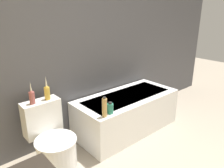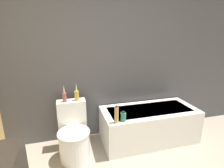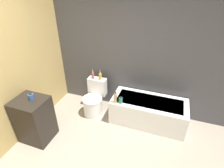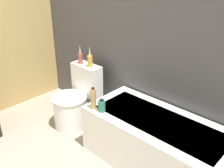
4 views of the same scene
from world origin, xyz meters
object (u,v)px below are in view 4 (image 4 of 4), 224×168
(toilet, at_px, (75,102))
(shampoo_bottle_short, at_px, (102,106))
(vase_gold, at_px, (80,57))
(bathtub, at_px, (157,143))
(vase_silver, at_px, (90,60))
(shampoo_bottle_tall, at_px, (93,99))

(toilet, bearing_deg, shampoo_bottle_short, -14.87)
(toilet, xyz_separation_m, shampoo_bottle_short, (0.66, -0.17, 0.29))
(shampoo_bottle_short, bearing_deg, vase_gold, 153.69)
(toilet, height_order, vase_gold, vase_gold)
(bathtub, height_order, shampoo_bottle_short, shampoo_bottle_short)
(vase_silver, bearing_deg, vase_gold, -178.19)
(vase_silver, bearing_deg, toilet, -113.09)
(bathtub, xyz_separation_m, shampoo_bottle_short, (-0.52, -0.25, 0.32))
(shampoo_bottle_short, bearing_deg, toilet, 165.13)
(vase_silver, height_order, shampoo_bottle_short, vase_silver)
(bathtub, relative_size, shampoo_bottle_tall, 6.19)
(bathtub, relative_size, shampoo_bottle_short, 10.67)
(vase_gold, bearing_deg, toilet, -66.33)
(bathtub, distance_m, vase_silver, 1.24)
(vase_silver, relative_size, shampoo_bottle_tall, 1.09)
(toilet, relative_size, shampoo_bottle_short, 5.34)
(toilet, height_order, shampoo_bottle_tall, shampoo_bottle_tall)
(vase_gold, distance_m, vase_silver, 0.17)
(vase_silver, distance_m, shampoo_bottle_short, 0.73)
(toilet, distance_m, shampoo_bottle_tall, 0.68)
(vase_gold, relative_size, vase_silver, 0.93)
(toilet, bearing_deg, shampoo_bottle_tall, -19.29)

